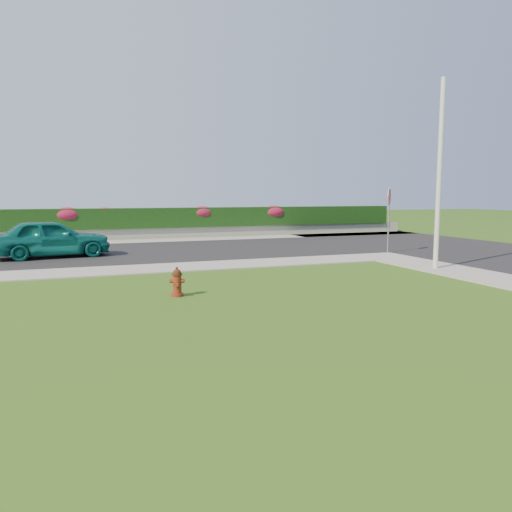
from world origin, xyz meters
name	(u,v)px	position (x,y,z in m)	size (l,w,h in m)	color
ground	(348,334)	(0.00, 0.00, 0.00)	(120.00, 120.00, 0.00)	black
street_far	(57,255)	(-5.00, 14.00, 0.02)	(26.00, 8.00, 0.04)	black
sidewalk_far	(18,275)	(-6.00, 9.00, 0.02)	(24.00, 2.00, 0.04)	gray
curb_corner	(383,257)	(7.00, 9.00, 0.02)	(2.00, 2.00, 0.04)	gray
sidewalk_beyond	(141,241)	(-1.00, 19.00, 0.02)	(34.00, 2.00, 0.04)	gray
retaining_wall	(137,234)	(-1.00, 20.50, 0.30)	(34.00, 0.40, 0.60)	gray
hedge	(136,218)	(-1.00, 20.60, 1.15)	(32.00, 0.90, 1.10)	black
fire_hydrant	(177,282)	(-2.12, 4.35, 0.34)	(0.37, 0.35, 0.71)	#591F0E
sedan_teal	(51,238)	(-5.16, 13.24, 0.78)	(1.74, 4.32, 1.47)	#0C5F58
utility_pole	(439,175)	(6.72, 5.69, 3.06)	(0.16, 0.16, 6.11)	silver
stop_sign	(389,204)	(7.86, 9.92, 2.05)	(0.53, 0.54, 2.74)	slate
flower_clump_c	(67,215)	(-4.55, 20.50, 1.40)	(1.51, 0.97, 0.75)	maroon
flower_clump_d	(105,212)	(-2.68, 20.50, 1.50)	(1.02, 0.66, 0.51)	maroon
flower_clump_e	(202,212)	(2.69, 20.50, 1.42)	(1.41, 0.91, 0.70)	maroon
flower_clump_f	(274,212)	(7.13, 20.50, 1.39)	(1.54, 0.99, 0.77)	maroon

